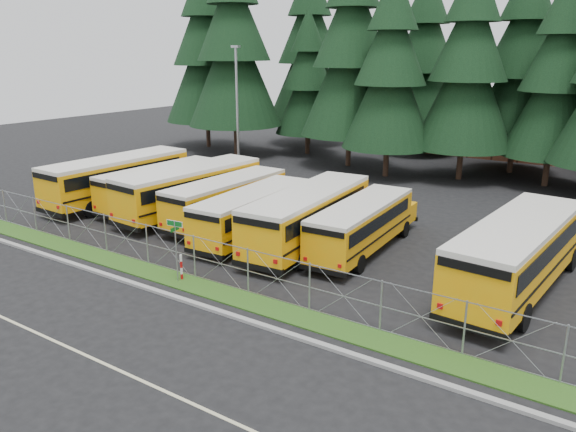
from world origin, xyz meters
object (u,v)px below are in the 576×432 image
object	(u,v)px
striped_bollard	(181,268)
light_standard	(237,106)
bus_2	(195,191)
bus_6	(364,226)
bus_0	(123,180)
bus_5	(312,218)
bus_1	(165,187)
street_sign	(175,238)
bus_3	(230,200)
bus_4	(257,214)
bus_east	(520,256)

from	to	relation	value
striped_bollard	light_standard	world-z (taller)	light_standard
bus_2	bus_6	bearing A→B (deg)	4.06
bus_0	light_standard	world-z (taller)	light_standard
bus_2	bus_5	bearing A→B (deg)	-0.76
bus_1	light_standard	world-z (taller)	light_standard
light_standard	street_sign	bearing A→B (deg)	-58.15
bus_5	bus_0	bearing A→B (deg)	174.73
street_sign	striped_bollard	distance (m)	1.45
bus_3	bus_5	world-z (taller)	bus_5
bus_2	bus_4	world-z (taller)	bus_2
bus_1	bus_3	bearing A→B (deg)	-0.56
striped_bollard	bus_1	bearing A→B (deg)	138.64
bus_4	bus_5	bearing A→B (deg)	6.20
bus_0	bus_2	world-z (taller)	bus_0
striped_bollard	street_sign	bearing A→B (deg)	-100.69
striped_bollard	light_standard	size ratio (longest dim) A/B	0.12
bus_2	striped_bollard	size ratio (longest dim) A/B	9.65
bus_2	bus_6	xyz separation A→B (m)	(11.54, -0.14, -0.22)
bus_4	street_sign	xyz separation A→B (m)	(0.80, -6.86, 0.72)
bus_5	striped_bollard	world-z (taller)	bus_5
bus_6	bus_east	bearing A→B (deg)	-9.50
street_sign	striped_bollard	size ratio (longest dim) A/B	2.34
bus_5	street_sign	distance (m)	7.78
street_sign	bus_6	bearing A→B (deg)	58.29
street_sign	bus_3	bearing A→B (deg)	114.37
bus_1	bus_4	size ratio (longest dim) A/B	1.02
bus_2	street_sign	size ratio (longest dim) A/B	4.12
bus_6	bus_east	size ratio (longest dim) A/B	0.82
bus_3	street_sign	bearing A→B (deg)	-64.26
bus_3	bus_5	distance (m)	6.14
bus_2	striped_bollard	world-z (taller)	bus_2
bus_1	bus_6	world-z (taller)	bus_1
bus_3	bus_6	world-z (taller)	bus_3
bus_5	street_sign	xyz separation A→B (m)	(-2.36, -7.39, 0.54)
bus_0	bus_4	world-z (taller)	bus_0
bus_4	bus_east	bearing A→B (deg)	-1.64
bus_0	bus_2	xyz separation A→B (m)	(5.95, 0.53, -0.04)
bus_5	bus_3	bearing A→B (deg)	168.29
bus_5	bus_6	size ratio (longest dim) A/B	1.16
bus_2	bus_4	distance (m)	5.89
bus_east	bus_2	bearing A→B (deg)	-178.66
bus_0	bus_1	distance (m)	3.21
bus_3	bus_east	size ratio (longest dim) A/B	0.84
bus_east	striped_bollard	distance (m)	14.43
bus_3	bus_4	bearing A→B (deg)	-23.48
bus_4	bus_east	size ratio (longest dim) A/B	0.83
bus_0	street_sign	size ratio (longest dim) A/B	4.22
bus_1	bus_2	bearing A→B (deg)	-2.60
bus_4	striped_bollard	bearing A→B (deg)	-86.06
bus_east	street_sign	xyz separation A→B (m)	(-12.60, -7.25, 0.45)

